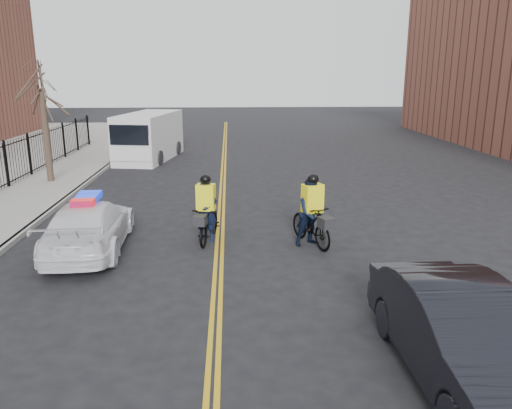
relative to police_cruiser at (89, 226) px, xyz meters
The scene contains 11 objects.
ground 3.88m from the police_cruiser, 20.09° to the right, with size 120.00×120.00×0.00m, color black.
center_line_left 7.58m from the police_cruiser, 62.38° to the left, with size 0.10×60.00×0.01m, color gold.
center_line_right 7.66m from the police_cruiser, 61.32° to the left, with size 0.10×60.00×0.01m, color gold.
sidewalk 7.78m from the police_cruiser, 120.36° to the left, with size 3.00×60.00×0.15m, color gray.
curb 7.14m from the police_cruiser, 109.88° to the left, with size 0.20×60.00×0.15m, color gray.
street_tree 9.98m from the police_cruiser, 114.82° to the left, with size 3.20×3.20×4.80m.
police_cruiser is the anchor object (origin of this frame).
dark_sedan 9.98m from the police_cruiser, 40.96° to the right, with size 1.67×4.79×1.58m, color black.
cargo_van 14.98m from the police_cruiser, 92.50° to the left, with size 3.26×6.46×2.59m.
cyclist_near 3.26m from the police_cruiser, 11.28° to the left, with size 1.08×2.12×1.98m.
cyclist_far 6.22m from the police_cruiser, ahead, with size 1.31×2.13×2.08m.
Camera 1 is at (0.33, -12.07, 4.81)m, focal length 35.00 mm.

